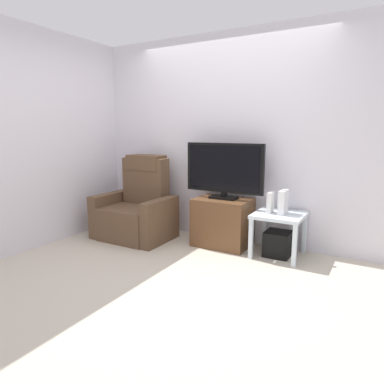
# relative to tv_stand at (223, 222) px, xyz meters

# --- Properties ---
(ground_plane) EXTENTS (6.40, 6.40, 0.00)m
(ground_plane) POSITION_rel_tv_stand_xyz_m (-0.07, -0.82, -0.29)
(ground_plane) COLOR beige
(wall_back) EXTENTS (6.40, 0.06, 2.60)m
(wall_back) POSITION_rel_tv_stand_xyz_m (-0.07, 0.31, 1.01)
(wall_back) COLOR silver
(wall_back) RESTS_ON ground
(wall_side) EXTENTS (0.06, 4.48, 2.60)m
(wall_side) POSITION_rel_tv_stand_xyz_m (-1.95, -0.82, 1.01)
(wall_side) COLOR silver
(wall_side) RESTS_ON ground
(tv_stand) EXTENTS (0.67, 0.49, 0.59)m
(tv_stand) POSITION_rel_tv_stand_xyz_m (0.00, 0.00, 0.00)
(tv_stand) COLOR brown
(tv_stand) RESTS_ON ground
(television) EXTENTS (0.99, 0.20, 0.67)m
(television) POSITION_rel_tv_stand_xyz_m (-0.00, 0.02, 0.65)
(television) COLOR black
(television) RESTS_ON tv_stand
(recliner_armchair) EXTENTS (0.98, 0.78, 1.08)m
(recliner_armchair) POSITION_rel_tv_stand_xyz_m (-1.14, -0.24, 0.08)
(recliner_armchair) COLOR brown
(recliner_armchair) RESTS_ON ground
(side_table) EXTENTS (0.54, 0.54, 0.49)m
(side_table) POSITION_rel_tv_stand_xyz_m (0.70, -0.02, 0.12)
(side_table) COLOR silver
(side_table) RESTS_ON ground
(subwoofer_box) EXTENTS (0.28, 0.28, 0.28)m
(subwoofer_box) POSITION_rel_tv_stand_xyz_m (0.70, -0.02, -0.15)
(subwoofer_box) COLOR black
(subwoofer_box) RESTS_ON ground
(book_upright) EXTENTS (0.05, 0.13, 0.24)m
(book_upright) POSITION_rel_tv_stand_xyz_m (0.60, -0.04, 0.32)
(book_upright) COLOR white
(book_upright) RESTS_ON side_table
(game_console) EXTENTS (0.07, 0.20, 0.26)m
(game_console) POSITION_rel_tv_stand_xyz_m (0.74, -0.01, 0.33)
(game_console) COLOR white
(game_console) RESTS_ON side_table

